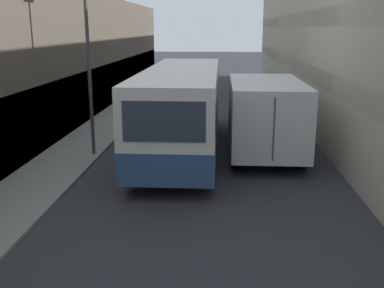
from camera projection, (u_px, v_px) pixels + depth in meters
ground_plane at (203, 175)px, 13.99m from camera, size 150.00×150.00×0.00m
sidewalk_left at (53, 170)px, 14.27m from camera, size 2.14×60.00×0.10m
bus at (182, 107)px, 16.59m from camera, size 2.59×10.94×3.01m
box_truck at (263, 111)px, 16.64m from camera, size 2.45×7.34×2.66m
panel_van at (186, 80)px, 29.90m from camera, size 1.91×4.69×1.98m
street_lamp at (86, 18)px, 14.85m from camera, size 0.36×0.80×6.71m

